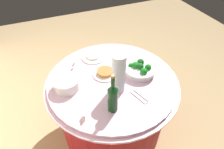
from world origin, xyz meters
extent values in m
plane|color=tan|center=(0.00, 0.00, 0.00)|extent=(6.00, 6.00, 0.00)
cylinder|color=maroon|center=(0.00, 0.00, 0.34)|extent=(1.01, 1.01, 0.69)
cylinder|color=#E0B2C6|center=(0.00, 0.00, 0.70)|extent=(1.16, 1.16, 0.02)
cylinder|color=#E0B2C6|center=(0.00, 0.00, 0.72)|extent=(1.10, 1.10, 0.03)
cylinder|color=white|center=(-0.02, -0.26, 0.77)|extent=(0.26, 0.26, 0.05)
cylinder|color=white|center=(-0.02, -0.26, 0.80)|extent=(0.28, 0.28, 0.01)
sphere|color=#19771E|center=(0.01, -0.22, 0.81)|extent=(0.07, 0.07, 0.07)
sphere|color=#196D1E|center=(-0.06, -0.31, 0.82)|extent=(0.05, 0.05, 0.05)
sphere|color=#19541E|center=(-0.02, -0.25, 0.82)|extent=(0.06, 0.06, 0.06)
sphere|color=#19551E|center=(0.02, -0.28, 0.82)|extent=(0.06, 0.06, 0.06)
sphere|color=#195A1E|center=(-0.08, -0.26, 0.81)|extent=(0.04, 0.04, 0.04)
sphere|color=#19641E|center=(0.03, -0.19, 0.81)|extent=(0.04, 0.04, 0.04)
sphere|color=#197A1E|center=(-0.09, -0.25, 0.82)|extent=(0.06, 0.06, 0.06)
cylinder|color=white|center=(0.05, 0.38, 0.74)|extent=(0.21, 0.21, 0.01)
cylinder|color=white|center=(0.05, 0.38, 0.76)|extent=(0.21, 0.21, 0.01)
cylinder|color=white|center=(0.05, 0.38, 0.77)|extent=(0.21, 0.21, 0.01)
cylinder|color=white|center=(0.05, 0.38, 0.78)|extent=(0.21, 0.21, 0.01)
cylinder|color=white|center=(0.05, 0.38, 0.79)|extent=(0.21, 0.21, 0.01)
cylinder|color=white|center=(0.05, 0.38, 0.80)|extent=(0.21, 0.21, 0.01)
cylinder|color=white|center=(0.05, 0.38, 0.80)|extent=(0.21, 0.21, 0.01)
cylinder|color=white|center=(0.05, 0.38, 0.81)|extent=(0.21, 0.21, 0.01)
cylinder|color=white|center=(0.05, 0.38, 0.82)|extent=(0.21, 0.21, 0.01)
cylinder|color=#0E3715|center=(-0.30, 0.12, 0.84)|extent=(0.07, 0.07, 0.20)
cone|color=#0E3715|center=(-0.30, 0.12, 0.96)|extent=(0.07, 0.07, 0.04)
cylinder|color=#0E3715|center=(-0.30, 0.12, 1.02)|extent=(0.03, 0.03, 0.08)
cylinder|color=#B2844C|center=(-0.30, 0.12, 1.07)|extent=(0.03, 0.03, 0.02)
cylinder|color=silver|center=(-0.13, 0.00, 0.91)|extent=(0.11, 0.11, 0.34)
sphere|color=#E5B26B|center=(-0.11, 0.00, 0.78)|extent=(0.06, 0.06, 0.06)
sphere|color=#E5B26B|center=(-0.14, 0.01, 0.78)|extent=(0.06, 0.06, 0.06)
sphere|color=#E5B26B|center=(-0.14, -0.02, 0.78)|extent=(0.06, 0.06, 0.06)
sphere|color=#72C64C|center=(-0.11, 0.01, 0.83)|extent=(0.06, 0.06, 0.06)
sphere|color=#72C64C|center=(-0.15, 0.00, 0.83)|extent=(0.06, 0.06, 0.06)
sphere|color=#72C64C|center=(-0.13, -0.03, 0.83)|extent=(0.06, 0.06, 0.06)
sphere|color=red|center=(-0.12, 0.02, 0.89)|extent=(0.06, 0.06, 0.06)
sphere|color=red|center=(-0.15, -0.01, 0.89)|extent=(0.06, 0.06, 0.06)
sphere|color=red|center=(-0.12, -0.02, 0.89)|extent=(0.06, 0.06, 0.06)
cylinder|color=silver|center=(-0.28, -0.10, 0.74)|extent=(0.15, 0.06, 0.01)
cylinder|color=silver|center=(-0.27, -0.13, 0.74)|extent=(0.15, 0.06, 0.01)
sphere|color=silver|center=(-0.35, -0.14, 0.74)|extent=(0.01, 0.01, 0.01)
cylinder|color=white|center=(0.08, 0.03, 0.75)|extent=(0.22, 0.22, 0.01)
cylinder|color=#B77038|center=(0.08, 0.03, 0.77)|extent=(0.14, 0.14, 0.03)
cylinder|color=white|center=(0.35, 0.05, 0.75)|extent=(0.22, 0.22, 0.01)
cylinder|color=white|center=(0.35, 0.05, 0.76)|extent=(0.12, 0.12, 0.02)
cube|color=white|center=(-0.30, 0.34, 0.77)|extent=(0.05, 0.01, 0.05)
cube|color=maroon|center=(-0.30, 0.34, 0.79)|extent=(0.05, 0.01, 0.01)
cube|color=white|center=(0.27, 0.27, 0.77)|extent=(0.05, 0.03, 0.05)
cube|color=maroon|center=(0.27, 0.27, 0.79)|extent=(0.05, 0.04, 0.01)
camera|label=1|loc=(-1.13, 0.47, 1.89)|focal=31.31mm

